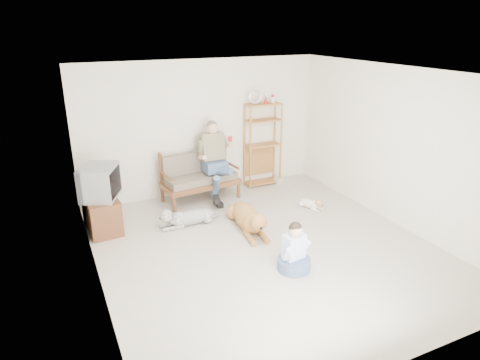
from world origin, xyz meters
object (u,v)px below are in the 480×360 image
golden_retriever (249,218)px  etagere (263,144)px  loveseat (199,176)px  tv_stand (101,213)px

golden_retriever → etagere: bearing=63.6°
loveseat → etagere: (1.52, 0.19, 0.43)m
loveseat → tv_stand: loveseat is taller
golden_retriever → loveseat: bearing=107.3°
etagere → tv_stand: (-3.51, -0.79, -0.61)m
etagere → tv_stand: 3.65m
loveseat → etagere: etagere is taller
etagere → golden_retriever: 2.33m
etagere → golden_retriever: size_ratio=1.29×
etagere → loveseat: bearing=-172.9°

